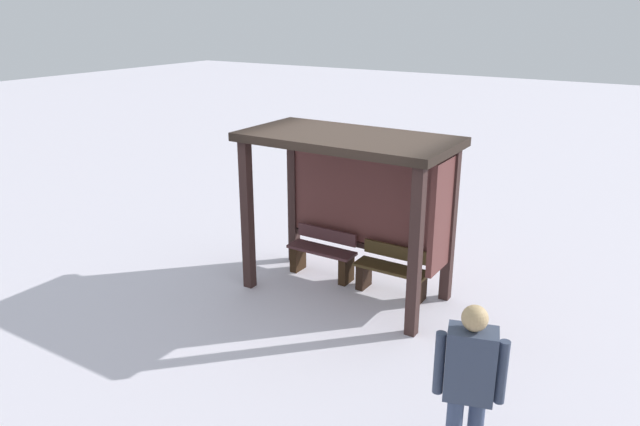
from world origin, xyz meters
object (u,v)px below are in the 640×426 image
at_px(bus_shelter, 360,176).
at_px(bench_center_inside, 392,273).
at_px(bench_left_inside, 322,255).
at_px(person_walking, 469,380).

height_order(bus_shelter, bench_center_inside, bus_shelter).
relative_size(bus_shelter, bench_center_inside, 2.70).
distance_m(bus_shelter, bench_left_inside, 1.56).
bearing_deg(bus_shelter, bench_left_inside, 169.88).
distance_m(bench_left_inside, bench_center_inside, 1.18).
distance_m(bench_left_inside, person_walking, 4.41).
bearing_deg(bench_center_inside, bus_shelter, -165.92).
bearing_deg(person_walking, bus_shelter, 132.87).
bearing_deg(bench_left_inside, bus_shelter, -10.12).
distance_m(bus_shelter, bench_center_inside, 1.50).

